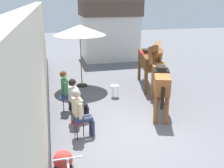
# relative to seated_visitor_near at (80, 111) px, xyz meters

# --- Properties ---
(ground_plane) EXTENTS (40.00, 40.00, 0.00)m
(ground_plane) POSITION_rel_seated_visitor_near_xyz_m (1.55, 2.94, -0.78)
(ground_plane) COLOR slate
(pub_facade_wall) EXTENTS (0.34, 14.00, 3.40)m
(pub_facade_wall) POSITION_rel_seated_visitor_near_xyz_m (-1.00, 1.44, 0.76)
(pub_facade_wall) COLOR beige
(pub_facade_wall) RESTS_ON ground_plane
(distant_cottage) EXTENTS (3.40, 2.60, 3.50)m
(distant_cottage) POSITION_rel_seated_visitor_near_xyz_m (2.95, 9.07, 1.02)
(distant_cottage) COLOR silver
(distant_cottage) RESTS_ON ground_plane
(seated_visitor_near) EXTENTS (0.61, 0.49, 1.39)m
(seated_visitor_near) POSITION_rel_seated_visitor_near_xyz_m (0.00, 0.00, 0.00)
(seated_visitor_near) COLOR red
(seated_visitor_near) RESTS_ON ground_plane
(seated_visitor_middle) EXTENTS (0.61, 0.48, 1.39)m
(seated_visitor_middle) POSITION_rel_seated_visitor_near_xyz_m (-0.01, 0.91, 0.00)
(seated_visitor_middle) COLOR black
(seated_visitor_middle) RESTS_ON ground_plane
(seated_visitor_far) EXTENTS (0.61, 0.49, 1.39)m
(seated_visitor_far) POSITION_rel_seated_visitor_near_xyz_m (-0.21, 1.81, 0.00)
(seated_visitor_far) COLOR #194C99
(seated_visitor_far) RESTS_ON ground_plane
(saddled_horse_near) EXTENTS (1.28, 2.87, 2.06)m
(saddled_horse_near) POSITION_rel_seated_visitor_near_xyz_m (2.78, 1.22, 0.38)
(saddled_horse_near) COLOR brown
(saddled_horse_near) RESTS_ON ground_plane
(saddled_horse_far) EXTENTS (0.92, 2.96, 2.06)m
(saddled_horse_far) POSITION_rel_seated_visitor_near_xyz_m (3.21, 3.45, 0.38)
(saddled_horse_far) COLOR brown
(saddled_horse_far) RESTS_ON ground_plane
(flower_planter_near) EXTENTS (0.43, 0.43, 0.64)m
(flower_planter_near) POSITION_rel_seated_visitor_near_xyz_m (-0.56, -1.57, -0.44)
(flower_planter_near) COLOR #4C4C51
(flower_planter_near) RESTS_ON ground_plane
(cafe_parasol) EXTENTS (2.10, 2.10, 2.58)m
(cafe_parasol) POSITION_rel_seated_visitor_near_xyz_m (0.58, 4.22, 1.59)
(cafe_parasol) COLOR black
(cafe_parasol) RESTS_ON ground_plane
(spare_stool_white) EXTENTS (0.32, 0.32, 0.46)m
(spare_stool_white) POSITION_rel_seated_visitor_near_xyz_m (1.63, 2.64, -0.38)
(spare_stool_white) COLOR white
(spare_stool_white) RESTS_ON ground_plane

